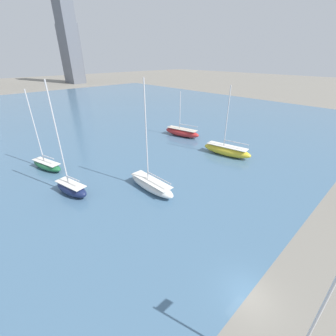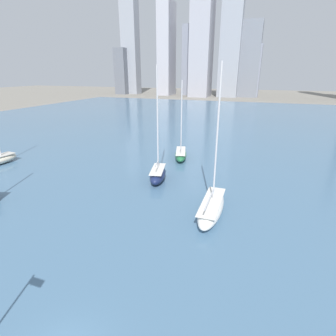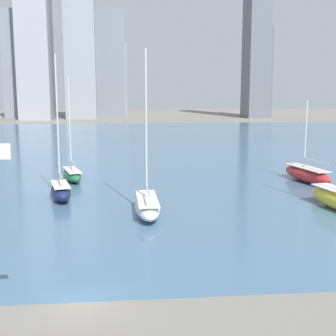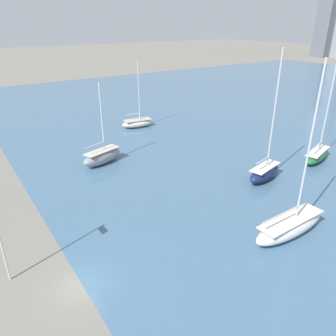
# 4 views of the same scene
# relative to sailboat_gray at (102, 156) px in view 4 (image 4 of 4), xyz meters

# --- Properties ---
(ground_plane) EXTENTS (500.00, 500.00, 0.00)m
(ground_plane) POSITION_rel_sailboat_gray_xyz_m (20.31, -10.69, -1.07)
(ground_plane) COLOR gray
(sailboat_gray) EXTENTS (3.88, 6.65, 11.02)m
(sailboat_gray) POSITION_rel_sailboat_gray_xyz_m (0.00, 0.00, 0.00)
(sailboat_gray) COLOR gray
(sailboat_gray) RESTS_ON harbor_water
(sailboat_white) EXTENTS (2.45, 8.97, 15.61)m
(sailboat_white) POSITION_rel_sailboat_gray_xyz_m (24.94, 7.60, -0.11)
(sailboat_white) COLOR white
(sailboat_white) RESTS_ON harbor_water
(sailboat_green) EXTENTS (3.85, 7.42, 13.44)m
(sailboat_green) POSITION_rel_sailboat_gray_xyz_m (15.99, 25.42, -0.18)
(sailboat_green) COLOR #236B3D
(sailboat_green) RESTS_ON harbor_water
(sailboat_navy) EXTENTS (3.39, 6.39, 15.53)m
(sailboat_navy) POSITION_rel_sailboat_gray_xyz_m (15.91, 14.54, 0.01)
(sailboat_navy) COLOR #19234C
(sailboat_navy) RESTS_ON harbor_water
(sailboat_cream) EXTENTS (3.19, 6.28, 11.80)m
(sailboat_cream) POSITION_rel_sailboat_gray_xyz_m (-12.10, 12.34, -0.24)
(sailboat_cream) COLOR beige
(sailboat_cream) RESTS_ON harbor_water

